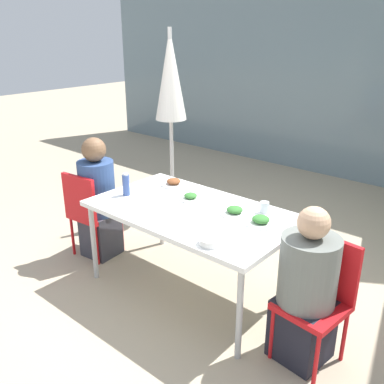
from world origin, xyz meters
The scene contains 15 objects.
ground_plane centered at (0.00, 0.00, 0.00)m, with size 24.00×24.00×0.00m, color tan.
building_facade centered at (0.00, 3.76, 1.50)m, with size 10.00×0.20×3.00m.
dining_table centered at (0.00, 0.00, 0.70)m, with size 1.67×0.97×0.75m.
chair_left centered at (-1.13, -0.20, 0.50)m, with size 0.44×0.44×0.86m.
person_left centered at (-1.09, -0.11, 0.56)m, with size 0.34×0.34×1.19m.
chair_right centered at (1.15, -0.05, 0.50)m, with size 0.44×0.44×0.86m.
person_right centered at (1.09, -0.13, 0.51)m, with size 0.38×0.38×1.11m.
closed_umbrella centered at (-1.22, 1.06, 1.54)m, with size 0.36×0.36×2.13m.
plate_0 centered at (0.57, 0.12, 0.77)m, with size 0.24×0.24×0.07m.
plate_1 centered at (-0.50, 0.32, 0.77)m, with size 0.23×0.23×0.07m.
plate_2 centered at (-0.15, 0.15, 0.77)m, with size 0.20×0.20×0.06m.
plate_3 centered at (0.32, 0.15, 0.77)m, with size 0.23×0.23×0.06m.
bottle centered at (-0.64, -0.13, 0.85)m, with size 0.06×0.06×0.20m.
drinking_cup centered at (0.48, 0.32, 0.80)m, with size 0.07×0.07×0.09m.
salad_bowl centered at (0.48, -0.37, 0.77)m, with size 0.16×0.16×0.05m.
Camera 1 is at (2.06, -2.40, 2.12)m, focal length 40.00 mm.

